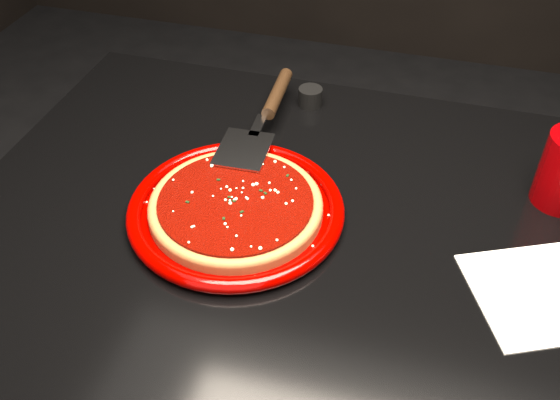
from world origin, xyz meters
The scene contains 10 objects.
table centered at (0.00, 0.00, 0.38)m, with size 1.20×0.80×0.75m, color black.
plate centered at (-0.17, -0.01, 0.76)m, with size 0.33×0.33×0.02m, color #700100.
pizza_crust centered at (-0.17, -0.01, 0.77)m, with size 0.26×0.26×0.01m, color brown.
pizza_crust_rim centered at (-0.17, -0.01, 0.77)m, with size 0.26×0.26×0.02m, color brown.
pizza_sauce centered at (-0.17, -0.01, 0.78)m, with size 0.23×0.23×0.01m, color #680701.
parmesan_dusting centered at (-0.17, -0.01, 0.78)m, with size 0.22×0.22×0.01m, color #FAF0C4, non-canonical shape.
basil_flecks centered at (-0.17, -0.01, 0.78)m, with size 0.20×0.20×0.00m, color black, non-canonical shape.
pizza_server centered at (-0.19, 0.19, 0.79)m, with size 0.10×0.35×0.03m, color silver, non-canonical shape.
napkin_a centered at (0.26, -0.05, 0.75)m, with size 0.17×0.17×0.00m, color silver.
ramekin centered at (-0.14, 0.32, 0.77)m, with size 0.04×0.04×0.03m, color black.
Camera 1 is at (0.08, -0.66, 1.39)m, focal length 40.00 mm.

